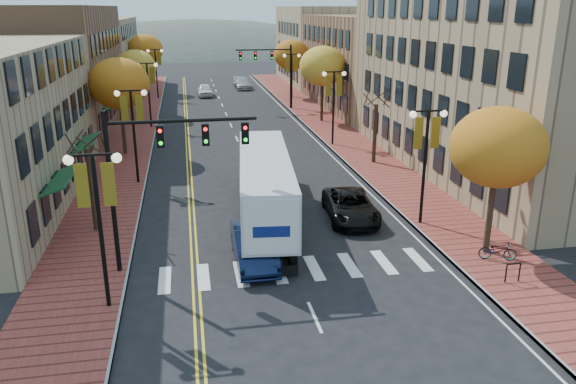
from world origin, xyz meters
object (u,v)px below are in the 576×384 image
navy_sedan (254,246)px  bicycle (498,251)px  black_suv (351,206)px  semi_truck (264,180)px

navy_sedan → bicycle: bearing=-10.7°
black_suv → bicycle: 8.06m
semi_truck → black_suv: 4.84m
bicycle → black_suv: bearing=56.4°
semi_truck → bicycle: (9.40, -7.28, -1.63)m
semi_truck → black_suv: size_ratio=2.86×
semi_truck → black_suv: bearing=-5.0°
semi_truck → navy_sedan: semi_truck is taller
semi_truck → bicycle: size_ratio=9.43×
semi_truck → black_suv: (4.53, -0.86, -1.46)m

